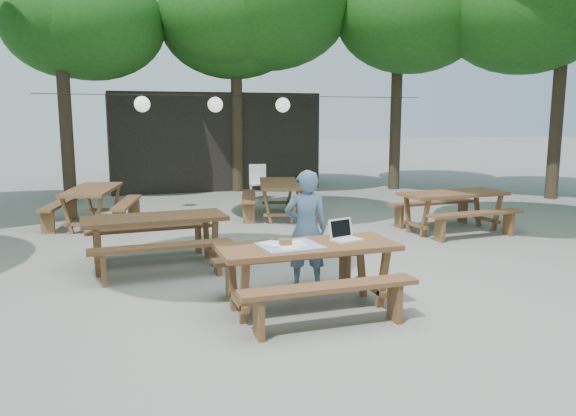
# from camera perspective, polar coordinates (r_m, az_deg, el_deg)

# --- Properties ---
(ground) EXTENTS (80.00, 80.00, 0.00)m
(ground) POSITION_cam_1_polar(r_m,az_deg,el_deg) (7.54, 3.36, -7.33)
(ground) COLOR slate
(ground) RESTS_ON ground
(pavilion) EXTENTS (6.00, 3.00, 2.80)m
(pavilion) POSITION_cam_1_polar(r_m,az_deg,el_deg) (17.51, -7.91, 6.84)
(pavilion) COLOR black
(pavilion) RESTS_ON ground
(main_picnic_table) EXTENTS (2.00, 1.58, 0.75)m
(main_picnic_table) POSITION_cam_1_polar(r_m,az_deg,el_deg) (6.36, 2.00, -6.89)
(main_picnic_table) COLOR #562F1E
(main_picnic_table) RESTS_ON ground
(picnic_table_nw) EXTENTS (2.03, 1.66, 0.75)m
(picnic_table_nw) POSITION_cam_1_polar(r_m,az_deg,el_deg) (8.27, -13.32, -3.29)
(picnic_table_nw) COLOR #562F1E
(picnic_table_nw) RESTS_ON ground
(picnic_table_ne) EXTENTS (2.04, 1.67, 0.75)m
(picnic_table_ne) POSITION_cam_1_polar(r_m,az_deg,el_deg) (10.97, 16.38, -0.31)
(picnic_table_ne) COLOR #562F1E
(picnic_table_ne) RESTS_ON ground
(picnic_table_far_w) EXTENTS (1.96, 2.21, 0.75)m
(picnic_table_far_w) POSITION_cam_1_polar(r_m,az_deg,el_deg) (11.75, -19.17, 0.18)
(picnic_table_far_w) COLOR #562F1E
(picnic_table_far_w) RESTS_ON ground
(picnic_table_far_e) EXTENTS (2.01, 2.24, 0.75)m
(picnic_table_far_e) POSITION_cam_1_polar(r_m,az_deg,el_deg) (12.07, -0.91, 0.94)
(picnic_table_far_e) COLOR #562F1E
(picnic_table_far_e) RESTS_ON ground
(woman) EXTENTS (0.62, 0.48, 1.50)m
(woman) POSITION_cam_1_polar(r_m,az_deg,el_deg) (7.07, 1.85, -2.16)
(woman) COLOR #678EBD
(woman) RESTS_ON ground
(plastic_chair) EXTENTS (0.52, 0.52, 0.90)m
(plastic_chair) POSITION_cam_1_polar(r_m,az_deg,el_deg) (14.58, -3.05, 1.89)
(plastic_chair) COLOR silver
(plastic_chair) RESTS_ON ground
(laptop) EXTENTS (0.39, 0.34, 0.24)m
(laptop) POSITION_cam_1_polar(r_m,az_deg,el_deg) (6.51, 5.71, -2.70)
(laptop) COLOR white
(laptop) RESTS_ON main_picnic_table
(tabletop_clutter) EXTENTS (0.70, 0.61, 0.08)m
(tabletop_clutter) POSITION_cam_1_polar(r_m,az_deg,el_deg) (6.20, 0.04, -3.74)
(tabletop_clutter) COLOR #355DB7
(tabletop_clutter) RESTS_ON main_picnic_table
(paper_lanterns) EXTENTS (9.00, 0.34, 0.38)m
(paper_lanterns) POSITION_cam_1_polar(r_m,az_deg,el_deg) (12.95, -7.34, 10.40)
(paper_lanterns) COLOR black
(paper_lanterns) RESTS_ON ground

